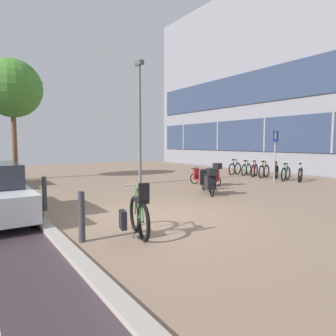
{
  "coord_description": "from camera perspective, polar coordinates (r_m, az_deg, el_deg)",
  "views": [
    {
      "loc": [
        -3.73,
        -5.86,
        1.8
      ],
      "look_at": [
        1.58,
        1.86,
        1.01
      ],
      "focal_mm": 31.44,
      "sensor_mm": 36.0,
      "label": 1
    }
  ],
  "objects": [
    {
      "name": "ground",
      "position": [
        8.02,
        6.74,
        -8.38
      ],
      "size": [
        21.0,
        40.0,
        0.13
      ],
      "color": "#372A31"
    },
    {
      "name": "bicycle_foreground",
      "position": [
        5.83,
        -5.85,
        -9.14
      ],
      "size": [
        0.81,
        1.39,
        1.11
      ],
      "color": "black",
      "rests_on": "ground"
    },
    {
      "name": "bicycle_rack_00",
      "position": [
        15.2,
        24.28,
        -1.13
      ],
      "size": [
        1.23,
        0.62,
        0.97
      ],
      "color": "black",
      "rests_on": "ground"
    },
    {
      "name": "bicycle_rack_01",
      "position": [
        15.42,
        21.87,
        -1.02
      ],
      "size": [
        1.25,
        0.49,
        0.93
      ],
      "color": "black",
      "rests_on": "ground"
    },
    {
      "name": "bicycle_rack_02",
      "position": [
        15.92,
        20.2,
        -0.74
      ],
      "size": [
        1.25,
        0.68,
        0.98
      ],
      "color": "black",
      "rests_on": "ground"
    },
    {
      "name": "bicycle_rack_03",
      "position": [
        16.24,
        18.11,
        -0.58
      ],
      "size": [
        1.29,
        0.48,
        0.97
      ],
      "color": "black",
      "rests_on": "ground"
    },
    {
      "name": "bicycle_rack_04",
      "position": [
        16.68,
        16.42,
        -0.42
      ],
      "size": [
        1.22,
        0.62,
        0.95
      ],
      "color": "black",
      "rests_on": "ground"
    },
    {
      "name": "bicycle_rack_05",
      "position": [
        17.19,
        14.95,
        -0.26
      ],
      "size": [
        1.26,
        0.5,
        0.93
      ],
      "color": "black",
      "rests_on": "ground"
    },
    {
      "name": "bicycle_rack_06",
      "position": [
        17.47,
        12.84,
        -0.1
      ],
      "size": [
        1.32,
        0.47,
        0.97
      ],
      "color": "black",
      "rests_on": "ground"
    },
    {
      "name": "scooter_near",
      "position": [
        10.52,
        7.93,
        -2.63
      ],
      "size": [
        1.08,
        1.68,
        0.99
      ],
      "color": "black",
      "rests_on": "ground"
    },
    {
      "name": "scooter_mid",
      "position": [
        12.65,
        8.01,
        -1.37
      ],
      "size": [
        0.63,
        1.67,
        1.0
      ],
      "color": "black",
      "rests_on": "ground"
    },
    {
      "name": "parking_sign",
      "position": [
        14.3,
        20.03,
        3.18
      ],
      "size": [
        0.4,
        0.07,
        2.36
      ],
      "color": "gray",
      "rests_on": "ground"
    },
    {
      "name": "lamp_post",
      "position": [
        13.07,
        -5.54,
        9.97
      ],
      "size": [
        0.2,
        0.52,
        5.33
      ],
      "color": "slate",
      "rests_on": "ground"
    },
    {
      "name": "street_tree",
      "position": [
        16.55,
        -27.98,
        13.42
      ],
      "size": [
        2.81,
        2.81,
        5.86
      ],
      "color": "brown",
      "rests_on": "ground"
    },
    {
      "name": "bollard_near",
      "position": [
        5.64,
        -16.4,
        -9.06
      ],
      "size": [
        0.12,
        0.12,
        0.93
      ],
      "color": "#38383D",
      "rests_on": "ground"
    },
    {
      "name": "bollard_far",
      "position": [
        8.55,
        -22.82,
        -4.6
      ],
      "size": [
        0.12,
        0.12,
        0.92
      ],
      "color": "#38383D",
      "rests_on": "ground"
    }
  ]
}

